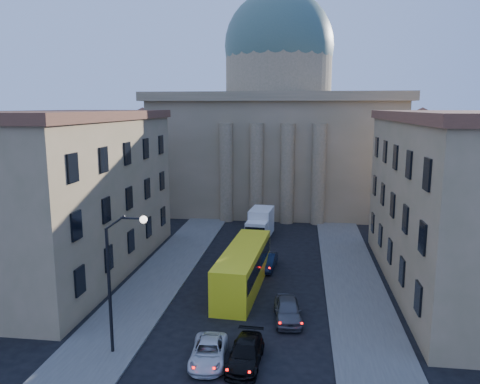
# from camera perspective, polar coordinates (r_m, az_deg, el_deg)

# --- Properties ---
(sidewalk_left) EXTENTS (5.00, 60.00, 0.15)m
(sidewalk_left) POSITION_cam_1_polar(r_m,az_deg,el_deg) (40.38, -11.02, -11.62)
(sidewalk_left) COLOR #56534F
(sidewalk_left) RESTS_ON ground
(sidewalk_right) EXTENTS (5.00, 60.00, 0.15)m
(sidewalk_right) POSITION_cam_1_polar(r_m,az_deg,el_deg) (38.73, 14.23, -12.73)
(sidewalk_right) COLOR #56534F
(sidewalk_right) RESTS_ON ground
(church) EXTENTS (68.02, 28.76, 36.60)m
(church) POSITION_cam_1_polar(r_m,az_deg,el_deg) (73.06, 4.60, 7.81)
(church) COLOR olive
(church) RESTS_ON ground
(building_left) EXTENTS (11.60, 26.60, 14.70)m
(building_left) POSITION_cam_1_polar(r_m,az_deg,el_deg) (45.23, -19.99, 0.01)
(building_left) COLOR tan
(building_left) RESTS_ON ground
(building_right) EXTENTS (11.60, 26.60, 14.70)m
(building_right) POSITION_cam_1_polar(r_m,az_deg,el_deg) (42.25, 25.58, -1.08)
(building_right) COLOR tan
(building_right) RESTS_ON ground
(street_lamp) EXTENTS (2.62, 0.44, 8.83)m
(street_lamp) POSITION_cam_1_polar(r_m,az_deg,el_deg) (29.29, -14.76, -9.47)
(street_lamp) COLOR black
(street_lamp) RESTS_ON ground
(car_left_mid) EXTENTS (2.40, 4.60, 1.24)m
(car_left_mid) POSITION_cam_1_polar(r_m,az_deg,el_deg) (29.56, -3.86, -18.89)
(car_left_mid) COLOR silver
(car_left_mid) RESTS_ON ground
(car_right_mid) EXTENTS (2.10, 4.72, 1.35)m
(car_right_mid) POSITION_cam_1_polar(r_m,az_deg,el_deg) (29.24, 0.67, -19.09)
(car_right_mid) COLOR black
(car_right_mid) RESTS_ON ground
(car_right_far) EXTENTS (2.31, 4.75, 1.56)m
(car_right_far) POSITION_cam_1_polar(r_m,az_deg,el_deg) (34.53, 5.84, -14.11)
(car_right_far) COLOR #4C4D51
(car_right_far) RESTS_ON ground
(car_right_distant) EXTENTS (1.93, 4.51, 1.45)m
(car_right_distant) POSITION_cam_1_polar(r_m,az_deg,el_deg) (44.48, 3.29, -8.46)
(car_right_distant) COLOR black
(car_right_distant) RESTS_ON ground
(city_bus) EXTENTS (3.62, 12.41, 3.45)m
(city_bus) POSITION_cam_1_polar(r_m,az_deg,el_deg) (39.63, 0.42, -9.10)
(city_bus) COLOR yellow
(city_bus) RESTS_ON ground
(box_truck) EXTENTS (2.92, 6.24, 3.32)m
(box_truck) POSITION_cam_1_polar(r_m,az_deg,el_deg) (54.36, 2.45, -4.02)
(box_truck) COLOR white
(box_truck) RESTS_ON ground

